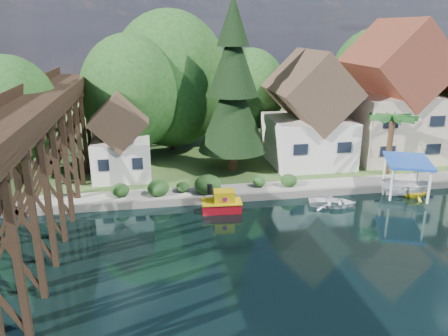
{
  "coord_description": "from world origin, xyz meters",
  "views": [
    {
      "loc": [
        -8.45,
        -24.2,
        13.41
      ],
      "look_at": [
        -3.17,
        6.0,
        3.56
      ],
      "focal_mm": 35.0,
      "sensor_mm": 36.0,
      "label": 1
    }
  ],
  "objects_px": {
    "shed": "(121,141)",
    "boat_canopy": "(405,181)",
    "tugboat": "(222,203)",
    "boat_yellow": "(415,191)",
    "trestle_bridge": "(35,156)",
    "house_left": "(308,117)",
    "conifer": "(233,90)",
    "house_center": "(392,100)",
    "boat_white_a": "(332,201)",
    "palm_tree": "(393,119)"
  },
  "relations": [
    {
      "from": "shed",
      "to": "boat_canopy",
      "type": "distance_m",
      "value": 24.61
    },
    {
      "from": "tugboat",
      "to": "boat_canopy",
      "type": "bearing_deg",
      "value": 1.77
    },
    {
      "from": "boat_canopy",
      "to": "boat_yellow",
      "type": "relative_size",
      "value": 2.53
    },
    {
      "from": "boat_yellow",
      "to": "trestle_bridge",
      "type": "bearing_deg",
      "value": 100.57
    },
    {
      "from": "trestle_bridge",
      "to": "house_left",
      "type": "xyz_separation_m",
      "value": [
        23.0,
        10.83,
        -0.21
      ]
    },
    {
      "from": "trestle_bridge",
      "to": "boat_canopy",
      "type": "distance_m",
      "value": 28.55
    },
    {
      "from": "trestle_bridge",
      "to": "conifer",
      "type": "relative_size",
      "value": 2.8
    },
    {
      "from": "house_center",
      "to": "boat_yellow",
      "type": "distance_m",
      "value": 12.16
    },
    {
      "from": "tugboat",
      "to": "trestle_bridge",
      "type": "bearing_deg",
      "value": -174.98
    },
    {
      "from": "tugboat",
      "to": "boat_yellow",
      "type": "height_order",
      "value": "tugboat"
    },
    {
      "from": "trestle_bridge",
      "to": "boat_canopy",
      "type": "relative_size",
      "value": 7.58
    },
    {
      "from": "shed",
      "to": "boat_white_a",
      "type": "relative_size",
      "value": 2.13
    },
    {
      "from": "tugboat",
      "to": "house_center",
      "type": "bearing_deg",
      "value": 27.93
    },
    {
      "from": "conifer",
      "to": "shed",
      "type": "bearing_deg",
      "value": -178.32
    },
    {
      "from": "house_left",
      "to": "conifer",
      "type": "relative_size",
      "value": 0.7
    },
    {
      "from": "house_center",
      "to": "boat_canopy",
      "type": "relative_size",
      "value": 2.38
    },
    {
      "from": "house_left",
      "to": "palm_tree",
      "type": "distance_m",
      "value": 7.81
    },
    {
      "from": "shed",
      "to": "boat_canopy",
      "type": "height_order",
      "value": "shed"
    },
    {
      "from": "boat_white_a",
      "to": "boat_canopy",
      "type": "relative_size",
      "value": 0.63
    },
    {
      "from": "boat_white_a",
      "to": "house_center",
      "type": "bearing_deg",
      "value": -27.14
    },
    {
      "from": "shed",
      "to": "palm_tree",
      "type": "relative_size",
      "value": 1.34
    },
    {
      "from": "house_center",
      "to": "tugboat",
      "type": "height_order",
      "value": "house_center"
    },
    {
      "from": "boat_canopy",
      "to": "house_center",
      "type": "bearing_deg",
      "value": 68.82
    },
    {
      "from": "conifer",
      "to": "tugboat",
      "type": "bearing_deg",
      "value": -106.06
    },
    {
      "from": "conifer",
      "to": "palm_tree",
      "type": "xyz_separation_m",
      "value": [
        13.9,
        -3.67,
        -2.47
      ]
    },
    {
      "from": "house_left",
      "to": "trestle_bridge",
      "type": "bearing_deg",
      "value": -154.79
    },
    {
      "from": "shed",
      "to": "tugboat",
      "type": "distance_m",
      "value": 11.72
    },
    {
      "from": "boat_yellow",
      "to": "house_left",
      "type": "bearing_deg",
      "value": 39.59
    },
    {
      "from": "boat_white_a",
      "to": "boat_canopy",
      "type": "height_order",
      "value": "boat_canopy"
    },
    {
      "from": "palm_tree",
      "to": "boat_white_a",
      "type": "xyz_separation_m",
      "value": [
        -7.6,
        -5.33,
        -5.23
      ]
    },
    {
      "from": "palm_tree",
      "to": "boat_canopy",
      "type": "height_order",
      "value": "palm_tree"
    },
    {
      "from": "house_left",
      "to": "tugboat",
      "type": "relative_size",
      "value": 3.51
    },
    {
      "from": "palm_tree",
      "to": "boat_canopy",
      "type": "bearing_deg",
      "value": -101.08
    },
    {
      "from": "house_left",
      "to": "palm_tree",
      "type": "xyz_separation_m",
      "value": [
        6.08,
        -4.87,
        0.48
      ]
    },
    {
      "from": "conifer",
      "to": "boat_white_a",
      "type": "bearing_deg",
      "value": -55.02
    },
    {
      "from": "trestle_bridge",
      "to": "boat_white_a",
      "type": "bearing_deg",
      "value": 1.68
    },
    {
      "from": "conifer",
      "to": "palm_tree",
      "type": "relative_size",
      "value": 2.69
    },
    {
      "from": "trestle_bridge",
      "to": "palm_tree",
      "type": "height_order",
      "value": "trestle_bridge"
    },
    {
      "from": "boat_canopy",
      "to": "boat_yellow",
      "type": "xyz_separation_m",
      "value": [
        0.66,
        -0.49,
        -0.75
      ]
    },
    {
      "from": "trestle_bridge",
      "to": "conifer",
      "type": "bearing_deg",
      "value": 32.37
    },
    {
      "from": "boat_canopy",
      "to": "tugboat",
      "type": "bearing_deg",
      "value": -178.23
    },
    {
      "from": "house_center",
      "to": "conifer",
      "type": "relative_size",
      "value": 0.88
    },
    {
      "from": "house_center",
      "to": "boat_yellow",
      "type": "relative_size",
      "value": 6.03
    },
    {
      "from": "house_left",
      "to": "palm_tree",
      "type": "height_order",
      "value": "house_left"
    },
    {
      "from": "tugboat",
      "to": "boat_white_a",
      "type": "bearing_deg",
      "value": -3.2
    },
    {
      "from": "tugboat",
      "to": "palm_tree",
      "type": "bearing_deg",
      "value": 16.49
    },
    {
      "from": "conifer",
      "to": "boat_white_a",
      "type": "height_order",
      "value": "conifer"
    },
    {
      "from": "house_left",
      "to": "boat_white_a",
      "type": "relative_size",
      "value": 2.99
    },
    {
      "from": "tugboat",
      "to": "boat_canopy",
      "type": "distance_m",
      "value": 15.51
    },
    {
      "from": "tugboat",
      "to": "boat_white_a",
      "type": "relative_size",
      "value": 0.85
    }
  ]
}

